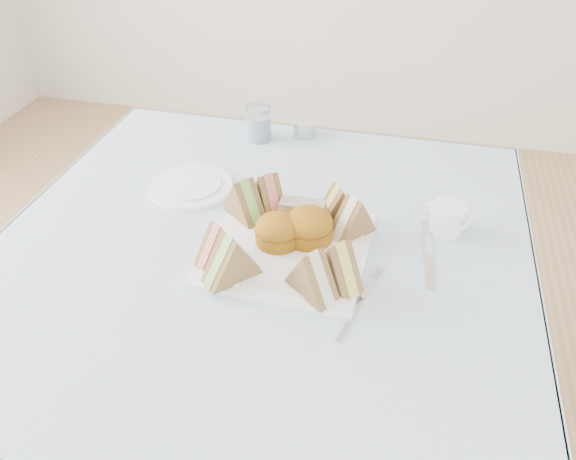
% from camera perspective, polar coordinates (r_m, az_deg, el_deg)
% --- Properties ---
extents(floor, '(4.00, 4.00, 0.00)m').
position_cam_1_polar(floor, '(1.65, -2.05, -22.25)').
color(floor, '#9E7751').
rests_on(floor, ground).
extents(table, '(0.90, 0.90, 0.74)m').
position_cam_1_polar(table, '(1.34, -2.40, -14.12)').
color(table, brown).
rests_on(table, floor).
extents(tablecloth, '(1.02, 1.02, 0.01)m').
position_cam_1_polar(tablecloth, '(1.08, -2.90, -1.57)').
color(tablecloth, '#9CBDDA').
rests_on(tablecloth, table).
extents(serving_plate, '(0.30, 0.30, 0.01)m').
position_cam_1_polar(serving_plate, '(1.06, 0.00, -1.91)').
color(serving_plate, white).
rests_on(serving_plate, tablecloth).
extents(sandwich_fl_a, '(0.09, 0.10, 0.08)m').
position_cam_1_polar(sandwich_fl_a, '(1.00, -7.04, -1.28)').
color(sandwich_fl_a, brown).
rests_on(sandwich_fl_a, serving_plate).
extents(sandwich_fl_b, '(0.10, 0.11, 0.09)m').
position_cam_1_polar(sandwich_fl_b, '(0.96, -5.78, -2.72)').
color(sandwich_fl_b, brown).
rests_on(sandwich_fl_b, serving_plate).
extents(sandwich_fr_a, '(0.10, 0.10, 0.09)m').
position_cam_1_polar(sandwich_fr_a, '(0.95, 5.16, -3.27)').
color(sandwich_fr_a, brown).
rests_on(sandwich_fr_a, serving_plate).
extents(sandwich_fr_b, '(0.11, 0.10, 0.09)m').
position_cam_1_polar(sandwich_fr_b, '(0.93, 2.47, -4.28)').
color(sandwich_fr_b, brown).
rests_on(sandwich_fr_b, serving_plate).
extents(sandwich_bl_a, '(0.10, 0.10, 0.09)m').
position_cam_1_polar(sandwich_bl_a, '(1.11, -4.44, 3.23)').
color(sandwich_bl_a, brown).
rests_on(sandwich_bl_a, serving_plate).
extents(sandwich_bl_b, '(0.10, 0.10, 0.08)m').
position_cam_1_polar(sandwich_bl_b, '(1.13, -2.03, 3.91)').
color(sandwich_bl_b, brown).
rests_on(sandwich_bl_b, serving_plate).
extents(sandwich_br_a, '(0.09, 0.10, 0.08)m').
position_cam_1_polar(sandwich_br_a, '(1.07, 6.62, 1.45)').
color(sandwich_br_a, brown).
rests_on(sandwich_br_a, serving_plate).
extents(sandwich_br_b, '(0.10, 0.09, 0.08)m').
position_cam_1_polar(sandwich_br_b, '(1.10, 5.05, 2.75)').
color(sandwich_br_b, brown).
rests_on(sandwich_br_b, serving_plate).
extents(scone_left, '(0.10, 0.10, 0.06)m').
position_cam_1_polar(scone_left, '(1.04, -1.04, -0.05)').
color(scone_left, '#986715').
rests_on(scone_left, serving_plate).
extents(scone_right, '(0.12, 0.12, 0.06)m').
position_cam_1_polar(scone_right, '(1.05, 2.11, 0.42)').
color(scone_right, '#986715').
rests_on(scone_right, serving_plate).
extents(pastry_slice, '(0.09, 0.04, 0.04)m').
position_cam_1_polar(pastry_slice, '(1.11, 1.48, 1.94)').
color(pastry_slice, tan).
rests_on(pastry_slice, serving_plate).
extents(side_plate, '(0.24, 0.24, 0.01)m').
position_cam_1_polar(side_plate, '(1.25, -9.79, 4.38)').
color(side_plate, white).
rests_on(side_plate, tablecloth).
extents(water_glass, '(0.06, 0.06, 0.09)m').
position_cam_1_polar(water_glass, '(1.42, -2.99, 10.84)').
color(water_glass, white).
rests_on(water_glass, tablecloth).
extents(tea_strainer, '(0.08, 0.08, 0.04)m').
position_cam_1_polar(tea_strainer, '(1.45, 1.65, 10.24)').
color(tea_strainer, '#BBBBBB').
rests_on(tea_strainer, tablecloth).
extents(knife, '(0.03, 0.20, 0.00)m').
position_cam_1_polar(knife, '(1.09, 14.02, -2.24)').
color(knife, '#BBBBBB').
rests_on(knife, tablecloth).
extents(fork, '(0.05, 0.16, 0.00)m').
position_cam_1_polar(fork, '(0.95, 7.03, -7.92)').
color(fork, '#BBBBBB').
rests_on(fork, tablecloth).
extents(creamer_jug, '(0.08, 0.08, 0.06)m').
position_cam_1_polar(creamer_jug, '(1.14, 15.89, 1.18)').
color(creamer_jug, white).
rests_on(creamer_jug, tablecloth).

